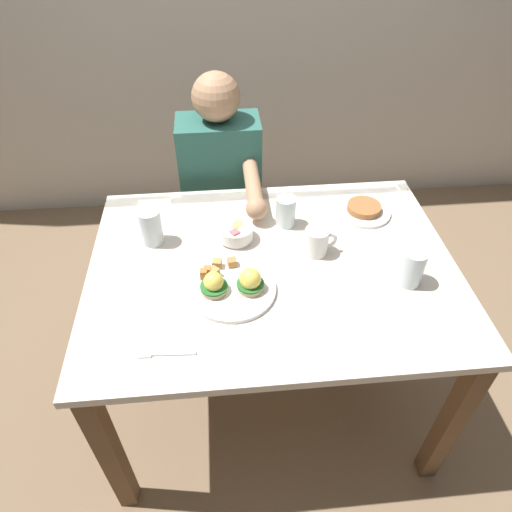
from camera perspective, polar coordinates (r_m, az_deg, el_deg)
name	(u,v)px	position (r m, az deg, el deg)	size (l,w,h in m)	color
ground_plane	(269,388)	(2.07, 1.59, -16.15)	(6.00, 6.00, 0.00)	#7F664C
dining_table	(272,287)	(1.57, 2.02, -3.85)	(1.20, 0.90, 0.74)	silver
eggs_benedict_plate	(232,285)	(1.39, -3.02, -3.68)	(0.27, 0.27, 0.09)	white
fruit_bowl	(236,233)	(1.57, -2.49, 2.94)	(0.12, 0.12, 0.06)	white
coffee_mug	(317,241)	(1.52, 7.66, 1.91)	(0.11, 0.08, 0.09)	white
fork	(163,354)	(1.28, -11.52, -11.91)	(0.16, 0.03, 0.00)	silver
water_glass_near	(286,213)	(1.63, 3.74, 5.38)	(0.07, 0.07, 0.11)	silver
water_glass_far	(151,229)	(1.58, -12.96, 3.31)	(0.07, 0.07, 0.13)	silver
water_glass_extra	(411,269)	(1.48, 18.84, -1.61)	(0.08, 0.08, 0.12)	silver
side_plate	(364,210)	(1.75, 13.32, 5.64)	(0.20, 0.20, 0.04)	white
diner_person	(222,188)	(2.01, -4.25, 8.51)	(0.34, 0.54, 1.14)	#33333D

